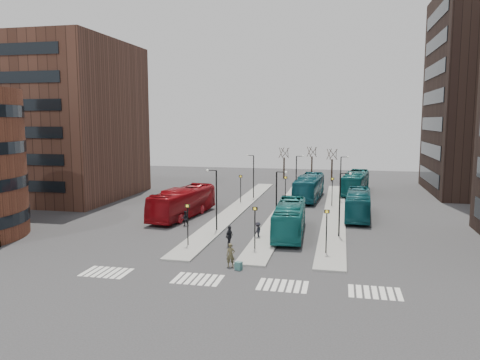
% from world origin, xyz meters
% --- Properties ---
extents(ground, '(160.00, 160.00, 0.00)m').
position_xyz_m(ground, '(0.00, 0.00, 0.00)').
color(ground, '#2D2D2F').
rests_on(ground, ground).
extents(island_left, '(2.50, 45.00, 0.15)m').
position_xyz_m(island_left, '(-4.00, 30.00, 0.07)').
color(island_left, gray).
rests_on(island_left, ground).
extents(island_mid, '(2.50, 45.00, 0.15)m').
position_xyz_m(island_mid, '(2.00, 30.00, 0.07)').
color(island_mid, gray).
rests_on(island_mid, ground).
extents(island_right, '(2.50, 45.00, 0.15)m').
position_xyz_m(island_right, '(8.00, 30.00, 0.07)').
color(island_right, gray).
rests_on(island_right, ground).
extents(suitcase, '(0.60, 0.53, 0.62)m').
position_xyz_m(suitcase, '(1.36, 6.62, 0.31)').
color(suitcase, navy).
rests_on(suitcase, ground).
extents(red_bus, '(4.51, 12.46, 3.39)m').
position_xyz_m(red_bus, '(-9.03, 23.95, 1.70)').
color(red_bus, maroon).
rests_on(red_bus, ground).
extents(teal_bus_a, '(3.17, 11.47, 3.17)m').
position_xyz_m(teal_bus_a, '(3.88, 18.29, 1.58)').
color(teal_bus_a, '#146866').
rests_on(teal_bus_a, ground).
extents(teal_bus_b, '(3.70, 12.49, 3.43)m').
position_xyz_m(teal_bus_b, '(4.31, 39.23, 1.72)').
color(teal_bus_b, '#135361').
rests_on(teal_bus_b, ground).
extents(teal_bus_c, '(3.14, 11.23, 3.10)m').
position_xyz_m(teal_bus_c, '(10.68, 28.04, 1.55)').
color(teal_bus_c, '#12535C').
rests_on(teal_bus_c, ground).
extents(teal_bus_d, '(4.58, 12.37, 3.37)m').
position_xyz_m(teal_bus_d, '(10.82, 45.88, 1.68)').
color(teal_bus_d, '#136162').
rests_on(teal_bus_d, ground).
extents(traveller, '(0.74, 0.56, 1.81)m').
position_xyz_m(traveller, '(0.62, 7.19, 0.91)').
color(traveller, brown).
rests_on(traveller, ground).
extents(commuter_a, '(0.95, 0.86, 1.60)m').
position_xyz_m(commuter_a, '(-7.30, 19.68, 0.80)').
color(commuter_a, black).
rests_on(commuter_a, ground).
extents(commuter_b, '(0.74, 1.18, 1.88)m').
position_xyz_m(commuter_b, '(-0.82, 12.75, 0.94)').
color(commuter_b, black).
rests_on(commuter_b, ground).
extents(commuter_c, '(0.82, 1.14, 1.58)m').
position_xyz_m(commuter_c, '(1.13, 16.05, 0.79)').
color(commuter_c, black).
rests_on(commuter_c, ground).
extents(crosswalk_stripes, '(22.35, 2.40, 0.01)m').
position_xyz_m(crosswalk_stripes, '(1.75, 4.00, 0.01)').
color(crosswalk_stripes, silver).
rests_on(crosswalk_stripes, ground).
extents(office_block, '(25.00, 20.12, 22.00)m').
position_xyz_m(office_block, '(-34.00, 33.98, 11.00)').
color(office_block, '#4F3025').
rests_on(office_block, ground).
extents(sign_poles, '(12.45, 22.12, 3.65)m').
position_xyz_m(sign_poles, '(1.60, 23.00, 2.41)').
color(sign_poles, black).
rests_on(sign_poles, ground).
extents(lamp_posts, '(14.04, 20.24, 6.12)m').
position_xyz_m(lamp_posts, '(2.64, 28.00, 3.58)').
color(lamp_posts, black).
rests_on(lamp_posts, ground).
extents(bare_trees, '(10.97, 8.14, 5.90)m').
position_xyz_m(bare_trees, '(2.67, 62.67, 2.72)').
color(bare_trees, black).
rests_on(bare_trees, ground).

